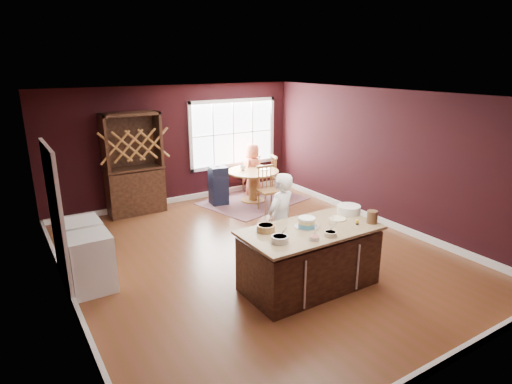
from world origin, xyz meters
TOP-DOWN VIEW (x-y plane):
  - room_shell at (0.00, 0.00)m, footprint 7.00×7.00m
  - window at (1.50, 3.47)m, footprint 2.36×0.10m
  - doorway at (-2.97, 0.60)m, footprint 0.08×1.26m
  - kitchen_island at (0.07, -1.32)m, footprint 2.00×1.05m
  - dining_table at (1.50, 2.55)m, footprint 1.21×1.21m
  - baker at (0.12, -0.52)m, footprint 0.66×0.53m
  - layer_cake at (0.07, -1.24)m, footprint 0.35×0.35m
  - bowl_blue at (-0.57, -1.48)m, footprint 0.23×0.23m
  - bowl_yellow at (-0.52, -1.06)m, footprint 0.26×0.26m
  - bowl_pink at (-0.14, -1.66)m, footprint 0.16×0.16m
  - bowl_olive at (0.13, -1.67)m, footprint 0.17×0.17m
  - drinking_glass at (0.42, -1.37)m, footprint 0.07×0.07m
  - dinner_plate at (0.66, -1.24)m, footprint 0.26×0.26m
  - white_tub at (0.99, -1.13)m, footprint 0.36×0.36m
  - stoneware_crock at (0.98, -1.62)m, footprint 0.16×0.16m
  - toy_figurine at (0.74, -1.56)m, footprint 0.05×0.05m
  - rug at (1.50, 2.55)m, footprint 2.61×2.25m
  - chair_east at (2.36, 2.62)m, footprint 0.51×0.52m
  - chair_south at (1.43, 1.79)m, footprint 0.46×0.44m
  - chair_north at (1.91, 3.30)m, footprint 0.53×0.53m
  - seated_woman at (1.77, 3.00)m, footprint 0.75×0.67m
  - high_chair at (0.72, 2.80)m, footprint 0.43×0.43m
  - toddler at (0.75, 2.90)m, footprint 0.18×0.14m
  - table_plate at (1.78, 2.48)m, footprint 0.20×0.20m
  - table_cup at (1.33, 2.73)m, footprint 0.14×0.14m
  - hutch at (-1.08, 3.22)m, footprint 1.19×0.50m
  - washer at (-2.64, 0.28)m, footprint 0.59×0.57m
  - dryer at (-2.64, 0.92)m, footprint 0.60×0.58m

SIDE VIEW (x-z plane):
  - rug at x=1.50m, z-range 0.00..0.01m
  - washer at x=-2.64m, z-range 0.00..0.86m
  - dryer at x=-2.64m, z-range 0.00..0.87m
  - kitchen_island at x=0.07m, z-range -0.02..0.90m
  - chair_north at x=1.91m, z-range 0.00..0.94m
  - high_chair at x=0.72m, z-range 0.00..0.94m
  - chair_south at x=1.43m, z-range 0.00..1.02m
  - chair_east at x=2.36m, z-range 0.00..1.03m
  - dining_table at x=1.50m, z-range 0.16..0.91m
  - seated_woman at x=1.77m, z-range 0.00..1.29m
  - table_plate at x=1.78m, z-range 0.75..0.77m
  - baker at x=0.12m, z-range 0.00..1.55m
  - table_cup at x=1.33m, z-range 0.75..0.85m
  - toddler at x=0.75m, z-range 0.68..0.94m
  - dinner_plate at x=0.66m, z-range 0.92..0.94m
  - bowl_pink at x=-0.14m, z-range 0.92..0.98m
  - bowl_olive at x=0.13m, z-range 0.92..0.98m
  - toy_figurine at x=0.74m, z-range 0.92..1.00m
  - bowl_blue at x=-0.57m, z-range 0.92..1.01m
  - bowl_yellow at x=-0.52m, z-range 0.92..1.02m
  - white_tub at x=0.99m, z-range 0.92..1.04m
  - drinking_glass at x=0.42m, z-range 0.92..1.05m
  - layer_cake at x=0.07m, z-range 0.92..1.06m
  - stoneware_crock at x=0.98m, z-range 0.92..1.11m
  - doorway at x=-2.97m, z-range -0.04..2.09m
  - hutch at x=-1.08m, z-range 0.00..2.19m
  - room_shell at x=0.00m, z-range -2.15..4.85m
  - window at x=1.50m, z-range 0.67..2.33m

